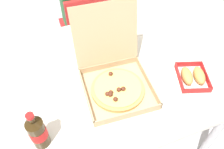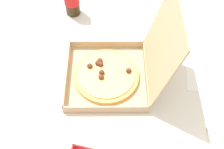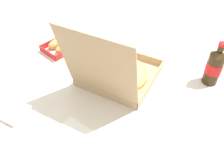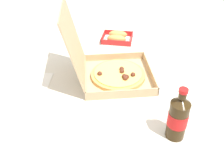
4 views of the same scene
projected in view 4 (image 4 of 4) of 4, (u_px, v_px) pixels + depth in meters
name	position (u px, v px, depth m)	size (l,w,h in m)	color
dining_table	(92.00, 95.00, 1.25)	(1.30, 0.97, 0.73)	silver
pizza_box_open	(110.00, 69.00, 1.22)	(0.37, 0.44, 0.37)	tan
bread_side_box	(117.00, 37.00, 1.58)	(0.20, 0.23, 0.06)	white
cola_bottle	(178.00, 117.00, 0.89)	(0.07, 0.07, 0.22)	#33230F
paper_menu	(33.00, 85.00, 1.20)	(0.21, 0.15, 0.00)	white
napkin_pile	(39.00, 52.00, 1.45)	(0.11, 0.11, 0.02)	white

